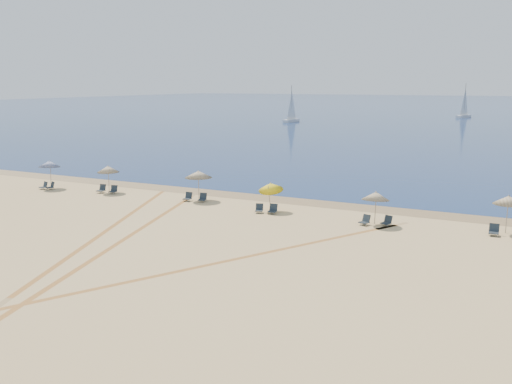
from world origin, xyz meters
TOP-DOWN VIEW (x-y plane):
  - ground at (0.00, 0.00)m, footprint 160.00×160.00m
  - ocean at (0.00, 225.00)m, footprint 500.00×500.00m
  - wet_sand at (0.00, 24.00)m, footprint 500.00×500.00m
  - umbrella_0 at (-20.59, 19.44)m, footprint 1.97×1.99m
  - umbrella_1 at (-14.45, 20.20)m, footprint 1.93×1.93m
  - umbrella_2 at (-5.62, 20.84)m, footprint 2.24×2.24m
  - umbrella_3 at (1.31, 19.80)m, footprint 1.86×1.94m
  - umbrella_4 at (9.31, 19.34)m, footprint 1.92×1.96m
  - umbrella_5 at (17.45, 20.67)m, footprint 1.87×1.87m
  - chair_0 at (-20.77, 18.79)m, footprint 0.70×0.76m
  - chair_1 at (-20.02, 18.89)m, footprint 0.81×0.86m
  - chair_2 at (-14.91, 19.76)m, footprint 0.65×0.75m
  - chair_3 at (-13.71, 19.87)m, footprint 0.72×0.80m
  - chair_4 at (-6.24, 20.16)m, footprint 0.62×0.71m
  - chair_5 at (-4.98, 20.37)m, footprint 0.70×0.78m
  - chair_6 at (0.79, 18.92)m, footprint 0.72×0.78m
  - chair_7 at (1.82, 19.08)m, footprint 0.65×0.74m
  - chair_8 at (8.77, 18.82)m, footprint 0.78×0.84m
  - chair_9 at (10.16, 19.26)m, footprint 0.77×0.83m
  - chair_10 at (16.79, 19.77)m, footprint 0.61×0.71m
  - sailboat_0 at (4.08, 145.41)m, footprint 3.63×6.46m
  - sailboat_1 at (-32.69, 108.79)m, footprint 2.22×6.10m
  - tire_tracks at (-2.15, 9.61)m, footprint 48.11×41.87m

SIDE VIEW (x-z plane):
  - ground at x=0.00m, z-range 0.00..0.00m
  - tire_tracks at x=-2.15m, z-range 0.00..0.00m
  - wet_sand at x=0.00m, z-range 0.00..0.00m
  - ocean at x=0.00m, z-range 0.01..0.01m
  - chair_0 at x=-20.77m, z-range -0.04..0.62m
  - chair_6 at x=0.79m, z-range -0.04..0.63m
  - chair_9 at x=10.16m, z-range -0.04..0.64m
  - chair_8 at x=8.77m, z-range -0.04..0.65m
  - chair_4 at x=-6.24m, z-range -0.04..0.66m
  - chair_1 at x=-20.02m, z-range -0.04..0.66m
  - chair_5 at x=-4.98m, z-range -0.04..0.66m
  - chair_7 at x=1.82m, z-range -0.04..0.67m
  - chair_3 at x=-13.71m, z-range -0.04..0.67m
  - chair_10 at x=16.79m, z-range -0.04..0.68m
  - chair_2 at x=-14.91m, z-range -0.04..0.69m
  - umbrella_3 at x=1.31m, z-range 0.68..3.03m
  - umbrella_4 at x=9.31m, z-range 0.80..3.11m
  - umbrella_1 at x=-14.45m, z-range 0.85..3.25m
  - umbrella_2 at x=-5.62m, z-range 0.90..3.37m
  - umbrella_5 at x=17.45m, z-range 0.91..3.42m
  - umbrella_0 at x=-20.59m, z-range 0.94..3.51m
  - sailboat_1 at x=-32.69m, z-range -1.75..7.13m
  - sailboat_0 at x=4.08m, z-range -1.85..7.51m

